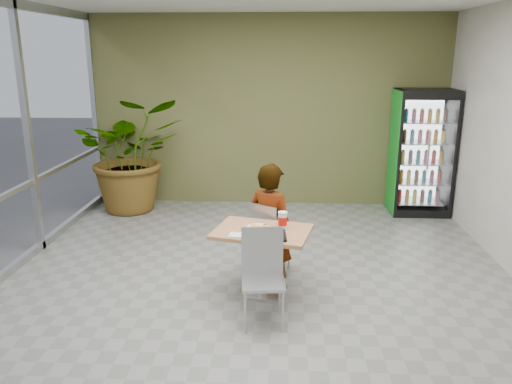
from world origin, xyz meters
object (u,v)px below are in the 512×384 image
(dining_table, at_px, (262,249))
(cafeteria_tray, at_px, (265,236))
(potted_plant, at_px, (132,154))
(chair_near, at_px, (263,268))
(beverage_fridge, at_px, (421,152))
(seated_woman, at_px, (270,231))
(chair_far, at_px, (266,233))
(soda_cup, at_px, (283,220))

(dining_table, distance_m, cafeteria_tray, 0.31)
(cafeteria_tray, bearing_deg, potted_plant, 126.12)
(dining_table, height_order, chair_near, chair_near)
(beverage_fridge, distance_m, potted_plant, 4.75)
(chair_near, distance_m, potted_plant, 4.23)
(dining_table, xyz_separation_m, beverage_fridge, (2.45, 3.09, 0.47))
(dining_table, relative_size, seated_woman, 0.68)
(chair_far, xyz_separation_m, cafeteria_tray, (0.01, -0.76, 0.25))
(seated_woman, bearing_deg, chair_near, 119.05)
(chair_near, height_order, beverage_fridge, beverage_fridge)
(potted_plant, bearing_deg, seated_woman, -45.46)
(chair_far, relative_size, cafeteria_tray, 2.02)
(chair_far, relative_size, beverage_fridge, 0.44)
(soda_cup, xyz_separation_m, cafeteria_tray, (-0.18, -0.28, -0.07))
(chair_near, distance_m, seated_woman, 1.10)
(chair_far, distance_m, chair_near, 1.07)
(potted_plant, bearing_deg, cafeteria_tray, -53.88)
(cafeteria_tray, bearing_deg, dining_table, 99.36)
(cafeteria_tray, bearing_deg, chair_far, 90.70)
(chair_near, relative_size, potted_plant, 0.49)
(soda_cup, relative_size, potted_plant, 0.10)
(cafeteria_tray, xyz_separation_m, potted_plant, (-2.33, 3.19, 0.18))
(dining_table, bearing_deg, seated_woman, 82.92)
(seated_woman, xyz_separation_m, soda_cup, (0.14, -0.51, 0.31))
(chair_far, xyz_separation_m, potted_plant, (-2.32, 2.44, 0.43))
(seated_woman, height_order, soda_cup, seated_woman)
(beverage_fridge, height_order, potted_plant, beverage_fridge)
(dining_table, bearing_deg, soda_cup, 19.47)
(potted_plant, bearing_deg, dining_table, -52.48)
(chair_near, xyz_separation_m, beverage_fridge, (2.43, 3.61, 0.46))
(chair_near, xyz_separation_m, cafeteria_tray, (0.01, 0.32, 0.22))
(chair_far, bearing_deg, potted_plant, -14.94)
(dining_table, bearing_deg, chair_near, -87.10)
(seated_woman, bearing_deg, dining_table, 114.37)
(soda_cup, relative_size, beverage_fridge, 0.09)
(chair_near, height_order, cafeteria_tray, chair_near)
(chair_far, distance_m, soda_cup, 0.61)
(chair_far, height_order, seated_woman, seated_woman)
(cafeteria_tray, distance_m, potted_plant, 3.96)
(dining_table, relative_size, chair_near, 1.21)
(cafeteria_tray, relative_size, potted_plant, 0.23)
(dining_table, height_order, seated_woman, seated_woman)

